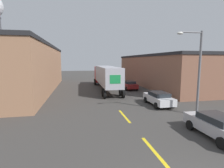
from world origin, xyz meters
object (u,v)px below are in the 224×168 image
parked_car_right_far (129,85)px  parked_car_right_mid (159,98)px  semi_truck (106,75)px  parked_car_right_near (217,125)px  street_lamp (197,67)px

parked_car_right_far → parked_car_right_mid: 10.79m
semi_truck → parked_car_right_near: (3.92, -19.47, -1.60)m
semi_truck → parked_car_right_near: size_ratio=3.62×
parked_car_right_far → parked_car_right_near: bearing=-90.0°
parked_car_right_near → street_lamp: bearing=70.2°
parked_car_right_near → parked_car_right_far: (0.00, 18.84, 0.00)m
parked_car_right_near → parked_car_right_far: size_ratio=1.00×
parked_car_right_mid → parked_car_right_near: bearing=-90.0°
semi_truck → parked_car_right_mid: semi_truck is taller
parked_car_right_near → parked_car_right_mid: bearing=90.0°
semi_truck → parked_car_right_far: bearing=-8.6°
semi_truck → parked_car_right_near: semi_truck is taller
parked_car_right_near → parked_car_right_mid: (0.00, 8.05, 0.00)m
parked_car_right_mid → semi_truck: bearing=108.9°
semi_truck → parked_car_right_far: semi_truck is taller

